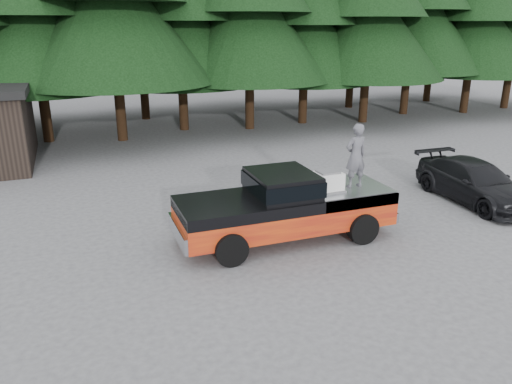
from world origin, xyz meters
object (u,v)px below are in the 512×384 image
object	(u,v)px
pickup_truck	(285,216)
parked_car	(475,182)
air_compressor	(327,182)
man_on_bed	(356,156)

from	to	relation	value
pickup_truck	parked_car	distance (m)	7.13
parked_car	air_compressor	bearing A→B (deg)	-170.36
parked_car	pickup_truck	bearing A→B (deg)	-173.52
air_compressor	man_on_bed	bearing A→B (deg)	2.67
air_compressor	man_on_bed	size ratio (longest dim) A/B	0.41
pickup_truck	man_on_bed	xyz separation A→B (m)	(2.00, -0.16, 1.55)
air_compressor	man_on_bed	distance (m)	1.08
pickup_truck	air_compressor	size ratio (longest dim) A/B	8.21
pickup_truck	parked_car	size ratio (longest dim) A/B	1.31
air_compressor	parked_car	xyz separation A→B (m)	(5.98, 0.87, -0.92)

